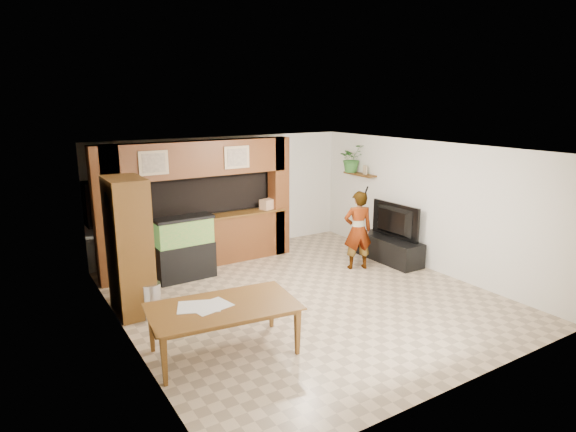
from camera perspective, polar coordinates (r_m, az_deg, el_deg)
floor at (r=8.60m, az=1.91°, el=-9.55°), size 6.50×6.50×0.00m
ceiling at (r=7.95m, az=2.05°, el=7.95°), size 6.50×6.50×0.00m
wall_back at (r=10.96m, az=-7.55°, el=2.54°), size 6.00×0.00×6.00m
wall_left at (r=7.03m, az=-18.85°, el=-4.39°), size 0.00×6.50×6.50m
wall_right at (r=10.12m, az=16.22°, el=1.19°), size 0.00×6.50×6.50m
partition at (r=10.04m, az=-11.02°, el=1.46°), size 4.20×0.99×2.60m
wall_clock at (r=7.84m, az=-20.65°, el=1.82°), size 0.05×0.25×0.25m
wall_shelf at (r=11.32m, az=8.50°, el=4.91°), size 0.25×0.90×0.04m
pantry_cabinet at (r=8.06m, az=-18.32°, el=-3.47°), size 0.56×0.91×2.22m
trash_can at (r=8.03m, az=-15.88°, el=-9.61°), size 0.31×0.31×0.57m
aquarium at (r=9.43m, az=-12.12°, el=-3.83°), size 1.12×0.42×1.24m
tv_stand at (r=10.58m, az=11.94°, el=-3.89°), size 0.56×1.53×0.51m
television at (r=10.41m, az=12.10°, el=-0.61°), size 0.21×1.29×0.74m
photo_frame at (r=11.17m, az=9.12°, el=5.41°), size 0.06×0.16×0.20m
potted_plant at (r=11.46m, az=7.55°, el=6.80°), size 0.62×0.54×0.65m
person at (r=9.85m, az=8.28°, el=-1.68°), size 0.69×0.57×1.62m
microphone at (r=9.57m, az=9.30°, el=3.08°), size 0.03×0.09×0.15m
dining_table at (r=6.73m, az=-7.49°, el=-13.31°), size 2.10×1.34×0.70m
newspaper_a at (r=6.61m, az=-9.14°, el=-10.52°), size 0.59×0.48×0.01m
newspaper_b at (r=6.63m, az=-10.50°, el=-10.49°), size 0.67×0.59×0.01m
counter_box at (r=10.59m, az=-2.42°, el=1.42°), size 0.38×0.31×0.22m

